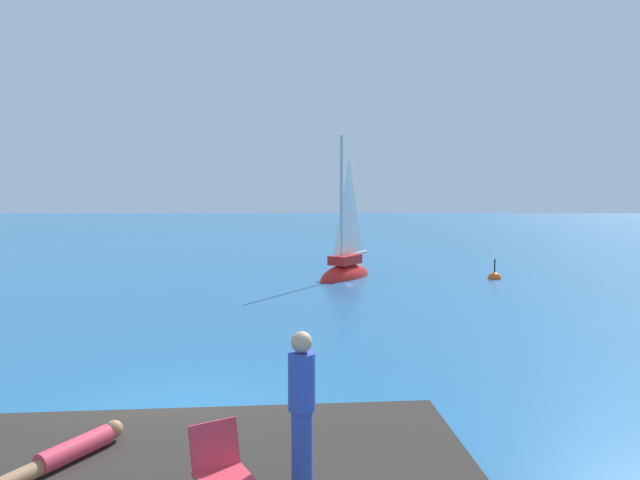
{
  "coord_description": "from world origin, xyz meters",
  "views": [
    {
      "loc": [
        2.39,
        -9.36,
        3.86
      ],
      "look_at": [
        2.35,
        11.93,
        1.94
      ],
      "focal_mm": 32.42,
      "sensor_mm": 36.0,
      "label": 1
    }
  ],
  "objects_px": {
    "marker_buoy": "(496,279)",
    "person_sunbather": "(67,454)",
    "person_standing": "(303,404)",
    "beach_chair": "(221,464)",
    "sailboat_near": "(347,270)"
  },
  "relations": [
    {
      "from": "sailboat_near",
      "to": "marker_buoy",
      "type": "bearing_deg",
      "value": 120.99
    },
    {
      "from": "sailboat_near",
      "to": "marker_buoy",
      "type": "distance_m",
      "value": 6.38
    },
    {
      "from": "sailboat_near",
      "to": "person_sunbather",
      "type": "relative_size",
      "value": 4.17
    },
    {
      "from": "person_sunbather",
      "to": "sailboat_near",
      "type": "bearing_deg",
      "value": -163.17
    },
    {
      "from": "person_sunbather",
      "to": "person_standing",
      "type": "xyz_separation_m",
      "value": [
        2.65,
        -0.46,
        0.75
      ]
    },
    {
      "from": "person_sunbather",
      "to": "beach_chair",
      "type": "height_order",
      "value": "beach_chair"
    },
    {
      "from": "sailboat_near",
      "to": "beach_chair",
      "type": "distance_m",
      "value": 19.51
    },
    {
      "from": "marker_buoy",
      "to": "person_sunbather",
      "type": "bearing_deg",
      "value": -119.49
    },
    {
      "from": "person_sunbather",
      "to": "marker_buoy",
      "type": "height_order",
      "value": "person_sunbather"
    },
    {
      "from": "sailboat_near",
      "to": "marker_buoy",
      "type": "height_order",
      "value": "sailboat_near"
    },
    {
      "from": "person_standing",
      "to": "marker_buoy",
      "type": "relative_size",
      "value": 1.43
    },
    {
      "from": "person_sunbather",
      "to": "person_standing",
      "type": "bearing_deg",
      "value": 109.03
    },
    {
      "from": "person_sunbather",
      "to": "person_standing",
      "type": "height_order",
      "value": "person_standing"
    },
    {
      "from": "sailboat_near",
      "to": "person_sunbather",
      "type": "xyz_separation_m",
      "value": [
        -3.93,
        -18.48,
        0.54
      ]
    },
    {
      "from": "sailboat_near",
      "to": "person_standing",
      "type": "relative_size",
      "value": 4.11
    }
  ]
}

